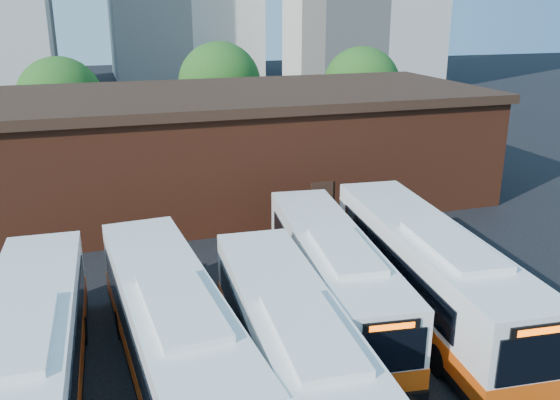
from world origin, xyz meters
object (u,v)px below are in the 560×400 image
object	(u,v)px
bus_west	(173,337)
bus_mideast	(332,278)
bus_east	(428,276)
bus_farwest	(32,361)
bus_midwest	(295,360)

from	to	relation	value
bus_west	bus_mideast	xyz separation A→B (m)	(6.14, 2.46, -0.07)
bus_east	bus_farwest	bearing A→B (deg)	-169.43
bus_midwest	bus_east	world-z (taller)	bus_east
bus_mideast	bus_east	xyz separation A→B (m)	(3.25, -1.18, 0.14)
bus_west	bus_mideast	size ratio (longest dim) A/B	1.04
bus_farwest	bus_midwest	bearing A→B (deg)	-15.76
bus_farwest	bus_midwest	distance (m)	7.36
bus_farwest	bus_east	distance (m)	13.38
bus_farwest	bus_east	size ratio (longest dim) A/B	0.92
bus_west	bus_east	xyz separation A→B (m)	(9.39, 1.28, 0.07)
bus_mideast	bus_east	size ratio (longest dim) A/B	0.91
bus_west	bus_midwest	bearing A→B (deg)	-39.69
bus_farwest	bus_mideast	distance (m)	10.36
bus_mideast	bus_east	world-z (taller)	bus_east
bus_west	bus_mideast	distance (m)	6.62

